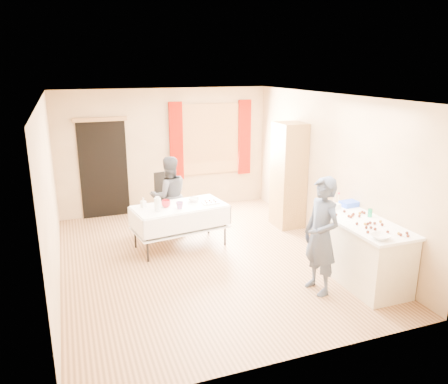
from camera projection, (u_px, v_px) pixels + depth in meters
name	position (u px, v px, depth m)	size (l,w,h in m)	color
floor	(206.00, 259.00, 7.15)	(4.50, 5.50, 0.02)	#9E7047
ceiling	(204.00, 96.00, 6.42)	(4.50, 5.50, 0.02)	white
wall_back	(165.00, 151.00, 9.27)	(4.50, 0.02, 2.60)	tan
wall_front	(290.00, 249.00, 4.29)	(4.50, 0.02, 2.60)	tan
wall_left	(49.00, 196.00, 6.04)	(0.02, 5.50, 2.60)	tan
wall_right	(330.00, 170.00, 7.53)	(0.02, 5.50, 2.60)	tan
window_frame	(211.00, 139.00, 9.51)	(1.32, 0.06, 1.52)	olive
window_pane	(211.00, 139.00, 9.50)	(1.20, 0.02, 1.40)	white
curtain_left	(176.00, 141.00, 9.21)	(0.28, 0.06, 1.65)	#860A00
curtain_right	(244.00, 137.00, 9.72)	(0.28, 0.06, 1.65)	#860A00
doorway	(104.00, 170.00, 8.90)	(0.95, 0.04, 2.00)	black
door_lintel	(100.00, 119.00, 8.59)	(1.05, 0.06, 0.08)	olive
cabinet	(288.00, 175.00, 8.39)	(0.50, 0.60, 2.02)	olive
counter	(362.00, 252.00, 6.30)	(0.74, 1.56, 0.91)	beige
party_table	(180.00, 222.00, 7.50)	(1.67, 1.03, 0.75)	black
chair	(170.00, 211.00, 8.46)	(0.54, 0.54, 1.08)	black
girl	(321.00, 236.00, 5.90)	(0.47, 0.65, 1.64)	#2B354B
woman	(169.00, 196.00, 8.03)	(0.73, 0.57, 1.47)	black
soda_can	(370.00, 213.00, 6.36)	(0.07, 0.07, 0.12)	#158B53
mixing_bowl	(380.00, 237.00, 5.56)	(0.27, 0.27, 0.06)	white
foam_block	(335.00, 206.00, 6.73)	(0.15, 0.10, 0.08)	white
blue_basket	(350.00, 204.00, 6.86)	(0.30, 0.20, 0.08)	blue
pitcher	(158.00, 205.00, 7.10)	(0.11, 0.11, 0.22)	silver
cup_red	(166.00, 204.00, 7.32)	(0.19, 0.19, 0.12)	red
cup_rainbow	(180.00, 205.00, 7.23)	(0.16, 0.16, 0.12)	red
small_bowl	(194.00, 200.00, 7.64)	(0.23, 0.23, 0.06)	white
pastry_tray	(210.00, 203.00, 7.54)	(0.28, 0.20, 0.02)	white
bottle	(143.00, 203.00, 7.30)	(0.10, 0.10, 0.17)	white
cake_balls	(368.00, 222.00, 6.10)	(0.50, 1.16, 0.04)	#3F2314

